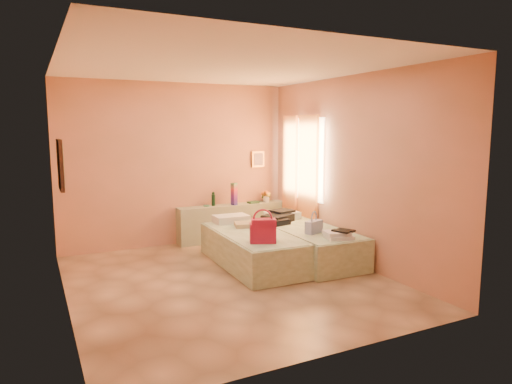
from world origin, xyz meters
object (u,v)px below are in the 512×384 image
at_px(bed_left, 253,249).
at_px(flower_vase, 266,195).
at_px(green_book, 253,202).
at_px(towel_stack, 339,235).
at_px(bed_right, 308,244).
at_px(headboard_ledge, 233,222).
at_px(magenta_handbag, 263,231).
at_px(water_bottle, 213,199).
at_px(blue_handbag, 314,227).

xyz_separation_m(bed_left, flower_vase, (1.06, 1.58, 0.53)).
bearing_deg(bed_left, green_book, 64.84).
bearing_deg(towel_stack, bed_right, 91.10).
xyz_separation_m(headboard_ledge, magenta_handbag, (-0.51, -2.19, 0.34)).
xyz_separation_m(water_bottle, flower_vase, (1.05, -0.04, 0.01)).
relative_size(water_bottle, flower_vase, 0.92).
bearing_deg(water_bottle, blue_handbag, -69.36).
height_order(water_bottle, flower_vase, flower_vase).
distance_m(bed_right, towel_stack, 0.82).
bearing_deg(green_book, blue_handbag, -95.58).
bearing_deg(towel_stack, bed_left, 136.51).
bearing_deg(headboard_ledge, water_bottle, 176.09).
bearing_deg(magenta_handbag, blue_handbag, 32.57).
distance_m(headboard_ledge, water_bottle, 0.57).
height_order(headboard_ledge, bed_left, headboard_ledge).
height_order(bed_left, green_book, green_book).
distance_m(headboard_ledge, towel_stack, 2.53).
bearing_deg(headboard_ledge, flower_vase, -1.24).
xyz_separation_m(bed_left, bed_right, (0.90, -0.10, 0.00)).
height_order(bed_left, water_bottle, water_bottle).
bearing_deg(green_book, towel_stack, -92.61).
distance_m(bed_right, green_book, 1.72).
bearing_deg(water_bottle, bed_right, -62.74).
bearing_deg(green_book, bed_left, -122.26).
height_order(headboard_ledge, magenta_handbag, magenta_handbag).
bearing_deg(green_book, water_bottle, 169.94).
height_order(bed_right, flower_vase, flower_vase).
xyz_separation_m(headboard_ledge, water_bottle, (-0.36, 0.02, 0.44)).
xyz_separation_m(bed_right, water_bottle, (-0.89, 1.72, 0.52)).
bearing_deg(bed_left, towel_stack, -42.23).
bearing_deg(magenta_handbag, green_book, 89.94).
height_order(green_book, magenta_handbag, magenta_handbag).
distance_m(flower_vase, blue_handbag, 2.04).
bearing_deg(bed_right, water_bottle, 118.51).
distance_m(headboard_ledge, magenta_handbag, 2.28).
relative_size(bed_right, towel_stack, 5.71).
relative_size(green_book, blue_handbag, 0.69).
relative_size(water_bottle, blue_handbag, 0.82).
height_order(water_bottle, magenta_handbag, water_bottle).
height_order(headboard_ledge, blue_handbag, blue_handbag).
bearing_deg(towel_stack, flower_vase, 86.66).
bearing_deg(flower_vase, water_bottle, 177.83).
distance_m(water_bottle, blue_handbag, 2.21).
bearing_deg(magenta_handbag, bed_left, 99.81).
bearing_deg(headboard_ledge, magenta_handbag, -103.20).
xyz_separation_m(bed_left, water_bottle, (0.01, 1.62, 0.52)).
bearing_deg(towel_stack, magenta_handbag, 165.48).
relative_size(bed_left, water_bottle, 8.48).
bearing_deg(water_bottle, magenta_handbag, -93.87).
xyz_separation_m(flower_vase, towel_stack, (-0.14, -2.45, -0.23)).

